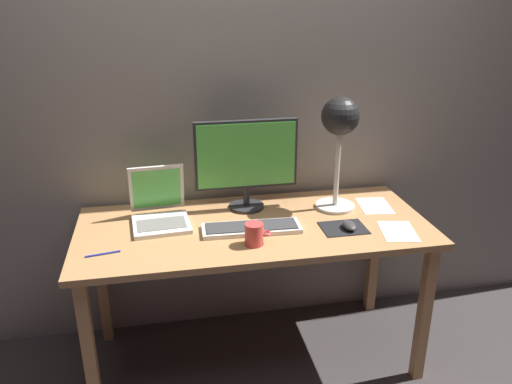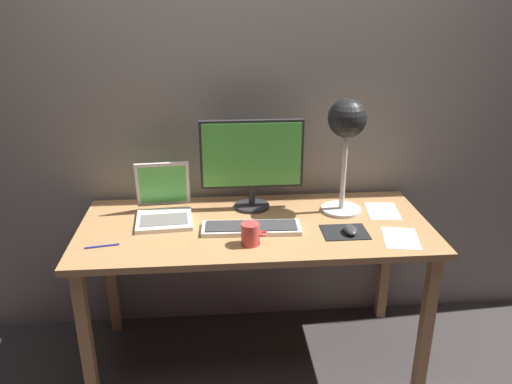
{
  "view_description": "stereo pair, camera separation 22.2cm",
  "coord_description": "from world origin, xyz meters",
  "px_view_note": "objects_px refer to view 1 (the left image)",
  "views": [
    {
      "loc": [
        -0.39,
        -2.08,
        1.74
      ],
      "look_at": [
        -0.0,
        -0.05,
        0.92
      ],
      "focal_mm": 35.9,
      "sensor_mm": 36.0,
      "label": 1
    },
    {
      "loc": [
        -0.17,
        -2.11,
        1.74
      ],
      "look_at": [
        -0.0,
        -0.05,
        0.92
      ],
      "focal_mm": 35.9,
      "sensor_mm": 36.0,
      "label": 2
    }
  ],
  "objects_px": {
    "monitor": "(246,159)",
    "keyboard_main": "(252,228)",
    "coffee_mug": "(254,234)",
    "laptop": "(159,207)",
    "desk_lamp": "(340,126)",
    "pen": "(103,254)",
    "mouse": "(349,225)"
  },
  "relations": [
    {
      "from": "mouse",
      "to": "keyboard_main",
      "type": "bearing_deg",
      "value": 170.23
    },
    {
      "from": "laptop",
      "to": "pen",
      "type": "height_order",
      "value": "laptop"
    },
    {
      "from": "mouse",
      "to": "pen",
      "type": "xyz_separation_m",
      "value": [
        -1.06,
        -0.03,
        -0.02
      ]
    },
    {
      "from": "laptop",
      "to": "pen",
      "type": "relative_size",
      "value": 2.17
    },
    {
      "from": "monitor",
      "to": "mouse",
      "type": "height_order",
      "value": "monitor"
    },
    {
      "from": "laptop",
      "to": "mouse",
      "type": "xyz_separation_m",
      "value": [
        0.83,
        -0.26,
        -0.05
      ]
    },
    {
      "from": "keyboard_main",
      "to": "coffee_mug",
      "type": "height_order",
      "value": "coffee_mug"
    },
    {
      "from": "laptop",
      "to": "monitor",
      "type": "bearing_deg",
      "value": 9.96
    },
    {
      "from": "keyboard_main",
      "to": "coffee_mug",
      "type": "relative_size",
      "value": 3.92
    },
    {
      "from": "monitor",
      "to": "pen",
      "type": "distance_m",
      "value": 0.79
    },
    {
      "from": "desk_lamp",
      "to": "pen",
      "type": "relative_size",
      "value": 3.91
    },
    {
      "from": "laptop",
      "to": "desk_lamp",
      "type": "bearing_deg",
      "value": -0.3
    },
    {
      "from": "monitor",
      "to": "keyboard_main",
      "type": "height_order",
      "value": "monitor"
    },
    {
      "from": "monitor",
      "to": "coffee_mug",
      "type": "distance_m",
      "value": 0.44
    },
    {
      "from": "pen",
      "to": "coffee_mug",
      "type": "bearing_deg",
      "value": -2.51
    },
    {
      "from": "mouse",
      "to": "pen",
      "type": "relative_size",
      "value": 0.69
    },
    {
      "from": "coffee_mug",
      "to": "pen",
      "type": "relative_size",
      "value": 0.81
    },
    {
      "from": "laptop",
      "to": "coffee_mug",
      "type": "relative_size",
      "value": 2.68
    },
    {
      "from": "pen",
      "to": "monitor",
      "type": "bearing_deg",
      "value": 29.05
    },
    {
      "from": "monitor",
      "to": "laptop",
      "type": "xyz_separation_m",
      "value": [
        -0.42,
        -0.07,
        -0.18
      ]
    },
    {
      "from": "desk_lamp",
      "to": "monitor",
      "type": "bearing_deg",
      "value": 169.72
    },
    {
      "from": "desk_lamp",
      "to": "pen",
      "type": "xyz_separation_m",
      "value": [
        -1.09,
        -0.29,
        -0.41
      ]
    },
    {
      "from": "keyboard_main",
      "to": "laptop",
      "type": "height_order",
      "value": "laptop"
    },
    {
      "from": "keyboard_main",
      "to": "pen",
      "type": "distance_m",
      "value": 0.64
    },
    {
      "from": "mouse",
      "to": "pen",
      "type": "distance_m",
      "value": 1.07
    },
    {
      "from": "monitor",
      "to": "keyboard_main",
      "type": "bearing_deg",
      "value": -94.57
    },
    {
      "from": "monitor",
      "to": "keyboard_main",
      "type": "relative_size",
      "value": 1.1
    },
    {
      "from": "mouse",
      "to": "coffee_mug",
      "type": "relative_size",
      "value": 0.85
    },
    {
      "from": "mouse",
      "to": "monitor",
      "type": "bearing_deg",
      "value": 141.15
    },
    {
      "from": "laptop",
      "to": "pen",
      "type": "distance_m",
      "value": 0.38
    },
    {
      "from": "keyboard_main",
      "to": "desk_lamp",
      "type": "height_order",
      "value": "desk_lamp"
    },
    {
      "from": "mouse",
      "to": "coffee_mug",
      "type": "distance_m",
      "value": 0.45
    }
  ]
}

